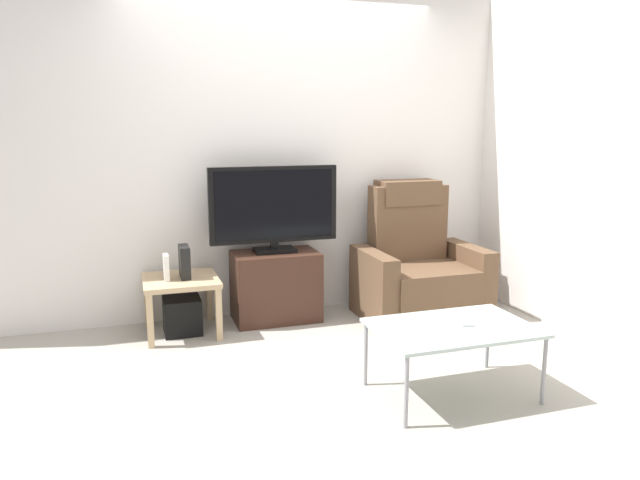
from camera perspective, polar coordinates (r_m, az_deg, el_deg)
name	(u,v)px	position (r m, az deg, el deg)	size (l,w,h in m)	color
ground_plane	(327,356)	(4.09, 0.72, -11.07)	(6.40, 6.40, 0.00)	#9E998E
wall_back	(283,154)	(4.87, -3.59, 8.22)	(6.40, 0.06, 2.60)	silver
wall_side	(572,157)	(4.75, 22.96, 7.30)	(0.06, 4.48, 2.60)	silver
tv_stand	(276,286)	(4.75, -4.25, -4.41)	(0.67, 0.41, 0.55)	#3D2319
television	(274,207)	(4.64, -4.42, 3.15)	(1.01, 0.20, 0.67)	black
recliner_armchair	(417,269)	(4.93, 9.29, -2.78)	(0.98, 0.78, 1.08)	brown
side_table	(181,287)	(4.53, -13.15, -4.36)	(0.54, 0.54, 0.42)	tan
subwoofer_box	(182,315)	(4.59, -13.03, -7.04)	(0.27, 0.27, 0.27)	black
book_upright	(166,267)	(4.47, -14.50, -2.53)	(0.04, 0.13, 0.19)	white
game_console	(185,262)	(4.50, -12.82, -2.04)	(0.07, 0.20, 0.24)	black
coffee_table	(453,330)	(3.50, 12.60, -8.43)	(0.90, 0.60, 0.41)	#B2C6C1
cell_phone	(465,322)	(3.56, 13.66, -7.61)	(0.07, 0.15, 0.01)	#B7B7BC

